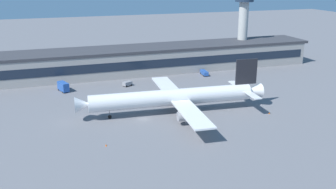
{
  "coord_description": "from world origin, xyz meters",
  "views": [
    {
      "loc": [
        -28.26,
        -106.79,
        42.89
      ],
      "look_at": [
        10.06,
        6.38,
        5.0
      ],
      "focal_mm": 41.05,
      "sensor_mm": 36.0,
      "label": 1
    }
  ],
  "objects_px": {
    "control_tower": "(243,18)",
    "belt_loader": "(204,73)",
    "traffic_cone_1": "(269,113)",
    "stair_truck": "(63,86)",
    "baggage_tug": "(127,83)",
    "airliner": "(175,97)",
    "traffic_cone_0": "(106,145)"
  },
  "relations": [
    {
      "from": "control_tower",
      "to": "belt_loader",
      "type": "xyz_separation_m",
      "value": [
        -28.31,
        -18.34,
        -20.89
      ]
    },
    {
      "from": "traffic_cone_1",
      "to": "belt_loader",
      "type": "bearing_deg",
      "value": 89.97
    },
    {
      "from": "stair_truck",
      "to": "traffic_cone_1",
      "type": "relative_size",
      "value": 10.82
    },
    {
      "from": "baggage_tug",
      "to": "traffic_cone_1",
      "type": "distance_m",
      "value": 57.81
    },
    {
      "from": "baggage_tug",
      "to": "stair_truck",
      "type": "bearing_deg",
      "value": 178.0
    },
    {
      "from": "airliner",
      "to": "traffic_cone_0",
      "type": "relative_size",
      "value": 104.06
    },
    {
      "from": "airliner",
      "to": "baggage_tug",
      "type": "relative_size",
      "value": 14.88
    },
    {
      "from": "traffic_cone_1",
      "to": "control_tower",
      "type": "bearing_deg",
      "value": 67.83
    },
    {
      "from": "control_tower",
      "to": "stair_truck",
      "type": "bearing_deg",
      "value": -165.23
    },
    {
      "from": "stair_truck",
      "to": "belt_loader",
      "type": "distance_m",
      "value": 60.69
    },
    {
      "from": "control_tower",
      "to": "belt_loader",
      "type": "bearing_deg",
      "value": -147.06
    },
    {
      "from": "airliner",
      "to": "belt_loader",
      "type": "distance_m",
      "value": 49.63
    },
    {
      "from": "belt_loader",
      "to": "traffic_cone_0",
      "type": "xyz_separation_m",
      "value": [
        -53.63,
        -58.48,
        -0.86
      ]
    },
    {
      "from": "airliner",
      "to": "stair_truck",
      "type": "height_order",
      "value": "airliner"
    },
    {
      "from": "control_tower",
      "to": "baggage_tug",
      "type": "distance_m",
      "value": 71.8
    },
    {
      "from": "control_tower",
      "to": "traffic_cone_0",
      "type": "distance_m",
      "value": 114.41
    },
    {
      "from": "airliner",
      "to": "belt_loader",
      "type": "bearing_deg",
      "value": 55.13
    },
    {
      "from": "stair_truck",
      "to": "traffic_cone_0",
      "type": "xyz_separation_m",
      "value": [
        6.85,
        -53.43,
        -1.68
      ]
    },
    {
      "from": "airliner",
      "to": "stair_truck",
      "type": "relative_size",
      "value": 9.49
    },
    {
      "from": "airliner",
      "to": "control_tower",
      "type": "xyz_separation_m",
      "value": [
        56.59,
        58.93,
        16.83
      ]
    },
    {
      "from": "stair_truck",
      "to": "belt_loader",
      "type": "xyz_separation_m",
      "value": [
        60.47,
        5.06,
        -0.83
      ]
    },
    {
      "from": "control_tower",
      "to": "traffic_cone_1",
      "type": "xyz_separation_m",
      "value": [
        -28.33,
        -69.55,
        -21.74
      ]
    },
    {
      "from": "airliner",
      "to": "belt_loader",
      "type": "relative_size",
      "value": 9.32
    },
    {
      "from": "control_tower",
      "to": "belt_loader",
      "type": "height_order",
      "value": "control_tower"
    },
    {
      "from": "airliner",
      "to": "baggage_tug",
      "type": "distance_m",
      "value": 35.75
    },
    {
      "from": "airliner",
      "to": "control_tower",
      "type": "distance_m",
      "value": 83.42
    },
    {
      "from": "airliner",
      "to": "control_tower",
      "type": "relative_size",
      "value": 1.72
    },
    {
      "from": "belt_loader",
      "to": "traffic_cone_0",
      "type": "distance_m",
      "value": 79.36
    },
    {
      "from": "baggage_tug",
      "to": "belt_loader",
      "type": "relative_size",
      "value": 0.63
    },
    {
      "from": "airliner",
      "to": "baggage_tug",
      "type": "height_order",
      "value": "airliner"
    },
    {
      "from": "baggage_tug",
      "to": "belt_loader",
      "type": "height_order",
      "value": "belt_loader"
    },
    {
      "from": "control_tower",
      "to": "baggage_tug",
      "type": "bearing_deg",
      "value": -159.32
    }
  ]
}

